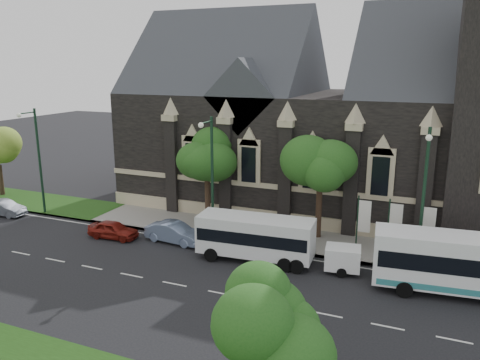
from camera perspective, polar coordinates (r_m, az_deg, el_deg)
The scene contains 18 objects.
ground at distance 27.20m, azimuth -2.31°, elevation -13.56°, with size 160.00×160.00×0.00m, color black.
sidewalk at distance 35.27m, azimuth 4.21°, elevation -6.82°, with size 80.00×5.00×0.15m, color gray.
museum at distance 41.19m, azimuth 15.40°, elevation 7.34°, with size 40.00×17.70×29.90m.
tree_park_east at distance 15.38m, azimuth 4.16°, elevation -17.19°, with size 3.40×3.40×6.28m.
tree_walk_right at distance 33.99m, azimuth 10.18°, elevation 2.29°, with size 4.08×4.08×7.80m.
tree_walk_left at distance 36.92m, azimuth -3.62°, elevation 3.28°, with size 3.91×3.91×7.64m.
tree_walk_far at distance 50.36m, azimuth -27.06°, elevation 3.36°, with size 3.40×3.40×6.28m.
street_lamp_near at distance 29.89m, azimuth 21.36°, elevation -1.45°, with size 0.36×1.88×9.00m.
street_lamp_mid at distance 33.10m, azimuth -3.54°, elevation 0.93°, with size 0.36×1.88×9.00m.
street_lamp_far at distance 42.50m, azimuth -23.35°, elevation 2.72°, with size 0.36×1.88×9.00m.
banner_flag_left at distance 32.73m, azimuth 14.53°, elevation -4.62°, with size 0.90×0.10×4.00m.
banner_flag_center at distance 32.55m, azimuth 18.02°, elevation -4.98°, with size 0.90×0.10×4.00m.
banner_flag_right at distance 32.49m, azimuth 21.55°, elevation -5.31°, with size 0.90×0.10×4.00m.
shuttle_bus at distance 30.79m, azimuth 1.90°, elevation -6.74°, with size 7.68×3.09×2.91m.
box_trailer at distance 29.98m, azimuth 12.33°, elevation -9.21°, with size 3.15×1.86×1.64m.
sedan at distance 34.39m, azimuth -7.92°, elevation -6.31°, with size 1.54×4.41×1.45m, color #788BAD.
car_far_red at distance 36.08m, azimuth -15.10°, elevation -5.83°, with size 1.52×3.78×1.29m, color maroon.
car_far_grey at distance 44.66m, azimuth -26.67°, elevation -3.04°, with size 1.37×3.92×1.29m, color #4F535C.
Camera 1 is at (10.22, -21.86, 12.57)m, focal length 35.24 mm.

